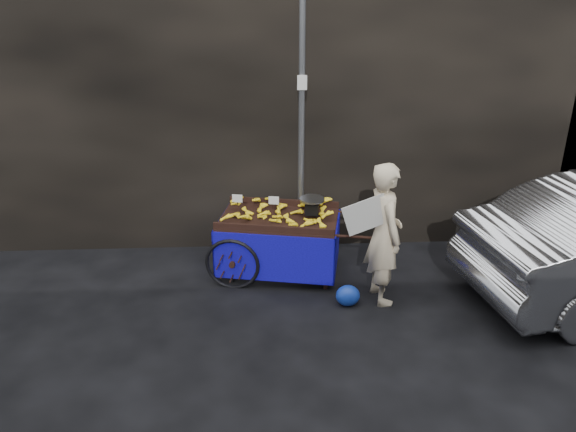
{
  "coord_description": "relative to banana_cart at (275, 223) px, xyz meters",
  "views": [
    {
      "loc": [
        -0.22,
        -5.73,
        3.63
      ],
      "look_at": [
        0.09,
        0.5,
        0.93
      ],
      "focal_mm": 35.0,
      "sensor_mm": 36.0,
      "label": 1
    }
  ],
  "objects": [
    {
      "name": "building_wall",
      "position": [
        0.45,
        1.76,
        1.81
      ],
      "size": [
        13.5,
        2.0,
        5.0
      ],
      "color": "black",
      "rests_on": "ground"
    },
    {
      "name": "plastic_bag",
      "position": [
        0.83,
        -0.89,
        -0.56
      ],
      "size": [
        0.29,
        0.23,
        0.26
      ],
      "primitive_type": "ellipsoid",
      "color": "#193DC0",
      "rests_on": "ground"
    },
    {
      "name": "banana_cart",
      "position": [
        0.0,
        0.0,
        0.0
      ],
      "size": [
        2.2,
        1.29,
        1.12
      ],
      "rotation": [
        0.0,
        0.0,
        -0.19
      ],
      "color": "black",
      "rests_on": "ground"
    },
    {
      "name": "ground",
      "position": [
        0.06,
        -0.84,
        -0.69
      ],
      "size": [
        80.0,
        80.0,
        0.0
      ],
      "primitive_type": "plane",
      "color": "black",
      "rests_on": "ground"
    },
    {
      "name": "street_pole",
      "position": [
        0.36,
        0.46,
        1.32
      ],
      "size": [
        0.12,
        0.1,
        4.0
      ],
      "color": "slate",
      "rests_on": "ground"
    },
    {
      "name": "vendor",
      "position": [
        1.25,
        -0.74,
        0.17
      ],
      "size": [
        0.8,
        0.69,
        1.72
      ],
      "rotation": [
        0.0,
        0.0,
        1.74
      ],
      "color": "beige",
      "rests_on": "ground"
    }
  ]
}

